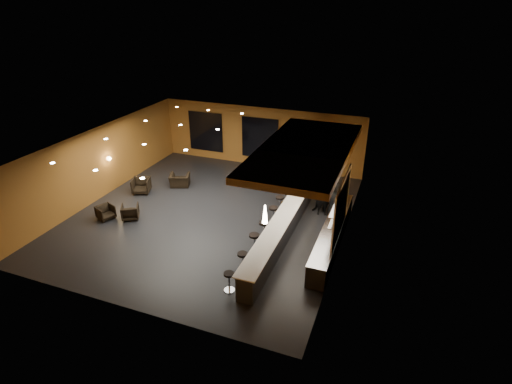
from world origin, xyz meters
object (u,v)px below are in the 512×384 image
(pendant_0, at_px, (265,214))
(bar_stool_5, at_px, (280,202))
(bar_stool_2, at_px, (254,241))
(armchair_a, at_px, (106,212))
(armchair_c, at_px, (141,186))
(staff_b, at_px, (322,195))
(bar_stool_0, at_px, (229,279))
(pendant_1, at_px, (286,185))
(armchair_d, at_px, (180,180))
(column, at_px, (310,163))
(staff_a, at_px, (323,197))
(armchair_b, at_px, (130,212))
(bar_stool_1, at_px, (243,260))
(staff_c, at_px, (334,199))
(bar_counter, at_px, (281,231))
(bar_stool_6, at_px, (285,193))
(bar_stool_4, at_px, (273,213))
(pendant_2, at_px, (302,163))
(bar_stool_3, at_px, (264,228))

(pendant_0, height_order, bar_stool_5, pendant_0)
(bar_stool_2, xyz_separation_m, bar_stool_5, (-0.08, 3.54, -0.04))
(armchair_a, xyz_separation_m, armchair_c, (-0.06, 2.83, 0.08))
(staff_b, bearing_deg, bar_stool_0, -103.56)
(pendant_0, xyz_separation_m, pendant_1, (0.00, 2.50, 0.00))
(armchair_d, bearing_deg, column, 170.46)
(staff_a, distance_m, armchair_b, 8.79)
(armchair_b, distance_m, bar_stool_2, 6.26)
(pendant_1, distance_m, armchair_a, 8.39)
(armchair_a, bearing_deg, pendant_0, -75.49)
(bar_stool_0, bearing_deg, pendant_0, 64.53)
(pendant_0, relative_size, armchair_a, 1.00)
(armchair_b, bearing_deg, bar_stool_1, 133.15)
(armchair_b, xyz_separation_m, bar_stool_1, (6.24, -1.79, 0.16))
(staff_b, distance_m, armchair_b, 8.79)
(staff_c, xyz_separation_m, bar_stool_2, (-2.33, -4.09, -0.30))
(pendant_0, height_order, armchair_a, pendant_0)
(pendant_1, bearing_deg, armchair_a, -169.51)
(bar_counter, height_order, bar_stool_1, bar_counter)
(pendant_1, height_order, bar_stool_0, pendant_1)
(staff_b, height_order, armchair_d, staff_b)
(bar_counter, relative_size, bar_stool_1, 10.21)
(staff_b, bearing_deg, bar_stool_6, 174.38)
(bar_stool_1, height_order, bar_stool_5, bar_stool_5)
(bar_stool_1, bearing_deg, bar_stool_5, 91.12)
(bar_counter, height_order, bar_stool_4, bar_counter)
(pendant_0, xyz_separation_m, staff_a, (1.11, 4.88, -1.48))
(column, height_order, staff_a, column)
(pendant_1, height_order, pendant_2, same)
(column, distance_m, armchair_d, 6.91)
(staff_c, bearing_deg, staff_b, -168.27)
(bar_stool_0, xyz_separation_m, bar_stool_6, (-0.07, 6.82, 0.08))
(staff_a, relative_size, bar_stool_3, 2.08)
(staff_b, bearing_deg, armchair_a, -154.54)
(staff_a, relative_size, bar_stool_2, 2.03)
(bar_stool_1, bearing_deg, bar_stool_0, -90.94)
(pendant_2, distance_m, bar_stool_3, 3.66)
(bar_stool_1, xyz_separation_m, bar_stool_5, (-0.09, 4.77, 0.00))
(bar_stool_2, bearing_deg, column, 82.79)
(bar_stool_1, height_order, bar_stool_4, bar_stool_4)
(bar_stool_0, height_order, bar_stool_4, bar_stool_4)
(armchair_d, bearing_deg, pendant_1, 136.41)
(pendant_1, xyz_separation_m, bar_stool_2, (-0.73, -1.64, -1.80))
(staff_a, bearing_deg, bar_stool_4, -154.37)
(column, distance_m, staff_a, 2.23)
(pendant_0, distance_m, armchair_d, 8.69)
(pendant_1, relative_size, bar_stool_6, 0.81)
(armchair_b, height_order, bar_stool_3, bar_stool_3)
(pendant_2, xyz_separation_m, staff_b, (1.02, 0.06, -1.46))
(staff_b, height_order, bar_stool_3, staff_b)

